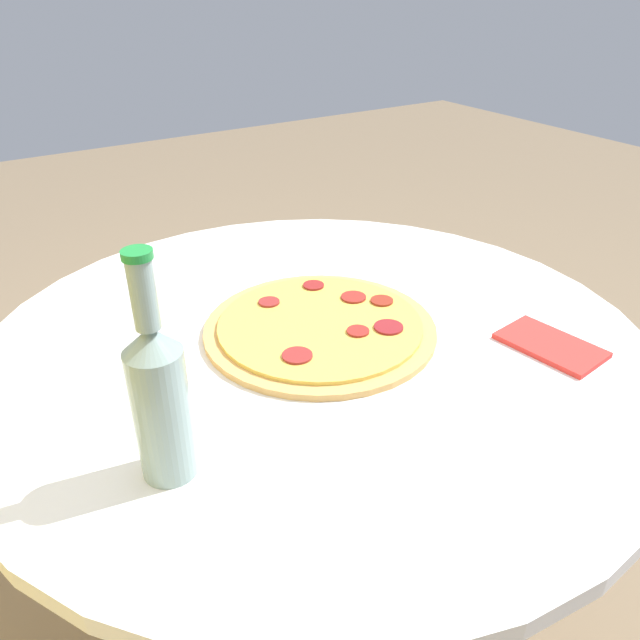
% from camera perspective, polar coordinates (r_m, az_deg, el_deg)
% --- Properties ---
extents(ground_plane, '(8.00, 8.00, 0.00)m').
position_cam_1_polar(ground_plane, '(1.41, -0.27, -26.14)').
color(ground_plane, '#7A664C').
extents(table, '(0.98, 0.98, 0.68)m').
position_cam_1_polar(table, '(1.02, -0.33, -9.84)').
color(table, white).
rests_on(table, ground_plane).
extents(pizza, '(0.35, 0.35, 0.02)m').
position_cam_1_polar(pizza, '(0.94, 0.04, -0.64)').
color(pizza, tan).
rests_on(pizza, table).
extents(beer_bottle, '(0.06, 0.06, 0.26)m').
position_cam_1_polar(beer_bottle, '(0.66, -14.46, -6.75)').
color(beer_bottle, gray).
rests_on(beer_bottle, table).
extents(napkin, '(0.15, 0.10, 0.01)m').
position_cam_1_polar(napkin, '(0.96, 20.34, -2.18)').
color(napkin, red).
rests_on(napkin, table).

